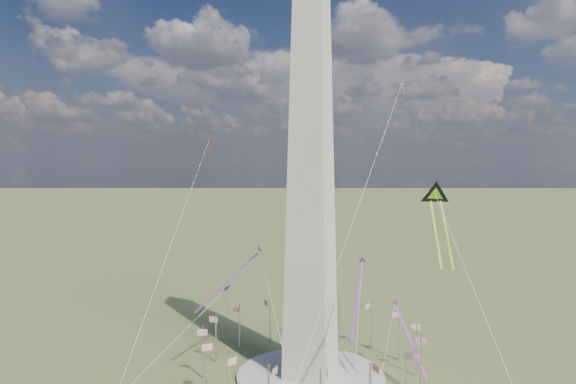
% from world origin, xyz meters
% --- Properties ---
extents(ground, '(2000.00, 2000.00, 0.00)m').
position_xyz_m(ground, '(0.00, 0.00, 0.00)').
color(ground, '#545C2E').
rests_on(ground, ground).
extents(plaza, '(36.00, 36.00, 0.80)m').
position_xyz_m(plaza, '(0.00, 0.00, 0.40)').
color(plaza, '#AFACA0').
rests_on(plaza, ground).
extents(washington_monument, '(15.56, 15.56, 100.00)m').
position_xyz_m(washington_monument, '(0.00, 0.00, 47.95)').
color(washington_monument, beige).
rests_on(washington_monument, plaza).
extents(flagpole_ring, '(54.40, 54.40, 13.00)m').
position_xyz_m(flagpole_ring, '(-0.00, -0.00, 7.27)').
color(flagpole_ring, '#B6B9BD').
rests_on(flagpole_ring, ground).
extents(kite_delta_black, '(9.37, 20.65, 16.82)m').
position_xyz_m(kite_delta_black, '(28.30, 5.32, 43.89)').
color(kite_delta_black, black).
rests_on(kite_delta_black, ground).
extents(kite_diamond_purple, '(2.04, 2.96, 8.74)m').
position_xyz_m(kite_diamond_purple, '(-26.28, 6.41, 17.03)').
color(kite_diamond_purple, '#391D83').
rests_on(kite_diamond_purple, ground).
extents(kite_streamer_left, '(3.32, 19.14, 13.15)m').
position_xyz_m(kite_streamer_left, '(13.74, -8.88, 25.35)').
color(kite_streamer_left, red).
rests_on(kite_streamer_left, ground).
extents(kite_streamer_mid, '(10.54, 18.58, 13.97)m').
position_xyz_m(kite_streamer_mid, '(-19.46, -0.26, 24.63)').
color(kite_streamer_mid, red).
rests_on(kite_streamer_mid, ground).
extents(kite_streamer_right, '(10.83, 16.70, 12.96)m').
position_xyz_m(kite_streamer_right, '(21.67, 7.18, 12.24)').
color(kite_streamer_right, red).
rests_on(kite_streamer_right, ground).
extents(kite_small_red, '(1.13, 1.84, 4.23)m').
position_xyz_m(kite_small_red, '(-45.70, 31.83, 58.55)').
color(kite_small_red, red).
rests_on(kite_small_red, ground).
extents(kite_small_white, '(1.22, 2.03, 4.77)m').
position_xyz_m(kite_small_white, '(13.87, 50.07, 77.10)').
color(kite_small_white, white).
rests_on(kite_small_white, ground).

